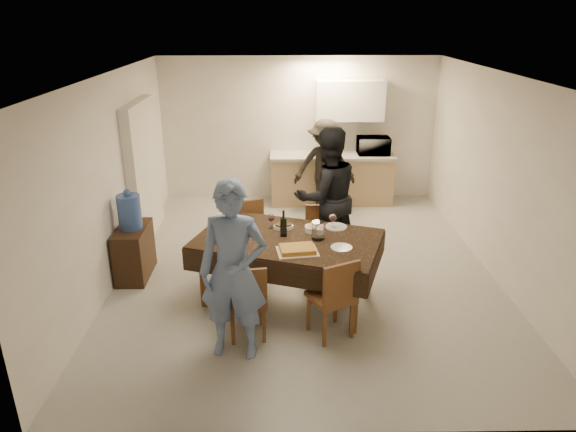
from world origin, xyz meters
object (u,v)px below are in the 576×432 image
Objects in this scene: console at (134,252)px; person_kitchen at (325,166)px; dining_table at (288,241)px; microwave at (373,146)px; person_far at (327,197)px; water_jug at (129,212)px; wine_bottle at (284,223)px; water_pitcher at (318,231)px; savoury_tart at (297,249)px; person_near at (233,272)px.

console is 0.46× the size of person_kitchen.
microwave is (1.60, 3.49, 0.28)m from dining_table.
person_far reaches higher than dining_table.
water_jug is 0.23× the size of person_far.
dining_table is 5.37× the size of water_jug.
wine_bottle is at bearing -16.52° from water_jug.
water_pitcher is (0.40, -0.10, -0.05)m from wine_bottle.
water_pitcher reaches higher than console.
person_kitchen is (-0.91, -0.45, -0.25)m from microwave.
savoury_tart is at bearing -70.77° from wine_bottle.
water_pitcher is 0.42m from savoury_tart.
microwave is 5.02m from person_near.
person_far reaches higher than person_near.
person_near is 4.27m from person_kitchen.
water_jug is at bearing 154.44° from savoury_tart.
wine_bottle is 1.21m from person_near.
person_far reaches higher than console.
dining_table is 1.20m from person_far.
savoury_tart is 0.78× the size of microwave.
person_kitchen reaches higher than savoury_tart.
person_near reaches higher than console.
wine_bottle reaches higher than water_jug.
dining_table is at bearing 171.87° from water_pitcher.
microwave is (1.50, 3.87, 0.22)m from savoury_tart.
water_jug is 2.47m from water_pitcher.
person_kitchen is at bearing -113.84° from person_far.
dining_table is 1.28× the size of person_near.
person_near is at bearing -114.44° from wine_bottle.
water_pitcher is (2.37, -0.69, 0.59)m from console.
person_far is (0.20, 1.10, 0.03)m from water_pitcher.
dining_table is 1.25× the size of person_far.
water_pitcher is at bearing 10.59° from dining_table.
console is 0.40× the size of person_near.
water_pitcher reaches higher than dining_table.
savoury_tart is 3.47m from person_kitchen.
person_far is at bearing 9.16° from console.
person_near is (-0.50, -1.10, -0.05)m from wine_bottle.
console is 2.15m from wine_bottle.
wine_bottle is (1.97, -0.59, 0.64)m from console.
savoury_tart is at bearing -99.75° from person_kitchen.
water_pitcher is at bearing -96.24° from person_kitchen.
person_near is at bearing -48.85° from console.
water_pitcher is 3.75m from microwave.
dining_table is 2.16m from console.
console is 2.31m from person_near.
water_jug is 3.62m from person_kitchen.
wine_bottle reaches higher than water_pitcher.
console is at bearing 154.44° from savoury_tart.
water_jug is 0.27× the size of person_kitchen.
wine_bottle is (1.97, -0.59, 0.07)m from water_jug.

